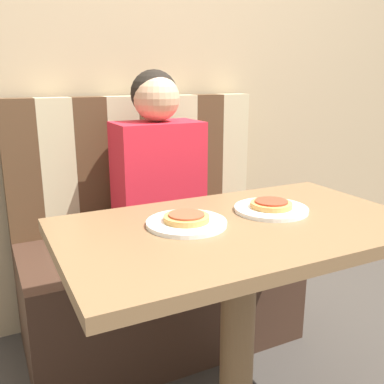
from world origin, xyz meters
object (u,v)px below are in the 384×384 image
Objects in this scene: plate_right at (271,209)px; person at (157,160)px; plate_left at (187,223)px; pizza_left at (186,218)px; pizza_right at (271,204)px.

person is at bearing 104.30° from plate_right.
person reaches higher than plate_right.
plate_left is at bearing 180.00° from plate_right.
plate_left is 0.02m from pizza_left.
person is 0.57m from plate_left.
pizza_left and pizza_right have the same top height.
plate_right is at bearing 0.00° from plate_left.
person is 5.36× the size of pizza_left.
pizza_left is at bearing 90.00° from plate_left.
pizza_right is at bearing 0.00° from plate_left.
pizza_left reaches higher than plate_left.
pizza_left reaches higher than plate_right.
plate_left and plate_right have the same top height.
plate_right is (0.28, 0.00, 0.00)m from plate_left.
pizza_left is (-0.14, -0.55, -0.05)m from person.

